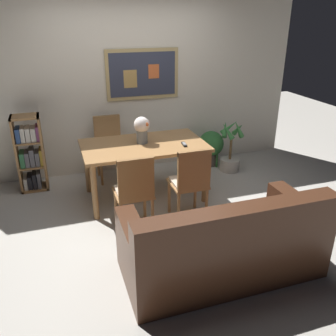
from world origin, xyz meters
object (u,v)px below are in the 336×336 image
object	(u,v)px
dining_chair_far_left	(109,142)
bookshelf	(31,154)
flower_vase	(142,128)
tv_remote	(184,144)
dining_table	(144,151)
potted_palm	(230,153)
dining_chair_near_left	(134,188)
leather_couch	(224,245)
dining_chair_near_right	(190,179)
potted_ivy	(211,146)

from	to	relation	value
dining_chair_far_left	bookshelf	world-z (taller)	bookshelf
flower_vase	tv_remote	size ratio (longest dim) A/B	2.10
dining_table	potted_palm	size ratio (longest dim) A/B	1.82
dining_chair_far_left	potted_palm	bearing A→B (deg)	-10.79
dining_chair_near_left	bookshelf	bearing A→B (deg)	126.05
leather_couch	potted_palm	xyz separation A→B (m)	(1.18, 2.15, -0.02)
leather_couch	flower_vase	bearing A→B (deg)	99.35
dining_chair_near_left	bookshelf	xyz separation A→B (m)	(-1.08, 1.48, -0.03)
dining_chair_far_left	flower_vase	size ratio (longest dim) A/B	2.70
dining_chair_near_left	dining_chair_near_right	size ratio (longest dim) A/B	1.00
flower_vase	tv_remote	bearing A→B (deg)	-27.73
dining_chair_far_left	leather_couch	xyz separation A→B (m)	(0.61, -2.49, -0.22)
dining_chair_near_left	dining_chair_near_right	world-z (taller)	same
dining_chair_far_left	flower_vase	xyz separation A→B (m)	(0.32, -0.72, 0.40)
dining_table	bookshelf	bearing A→B (deg)	153.24
dining_table	potted_palm	xyz separation A→B (m)	(1.47, 0.43, -0.36)
potted_palm	tv_remote	world-z (taller)	potted_palm
dining_table	dining_chair_near_left	world-z (taller)	dining_chair_near_left
bookshelf	potted_palm	bearing A→B (deg)	-5.44
dining_table	flower_vase	xyz separation A→B (m)	(-0.00, 0.05, 0.29)
tv_remote	dining_table	bearing A→B (deg)	156.71
flower_vase	dining_table	bearing A→B (deg)	-85.15
dining_chair_near_right	dining_table	bearing A→B (deg)	114.58
dining_chair_near_right	leather_couch	world-z (taller)	dining_chair_near_right
dining_chair_far_left	leather_couch	bearing A→B (deg)	-76.30
dining_table	dining_chair_near_right	bearing A→B (deg)	-65.42
tv_remote	dining_chair_near_right	bearing A→B (deg)	-103.04
dining_table	tv_remote	distance (m)	0.52
leather_couch	tv_remote	distance (m)	1.59
dining_chair_near_left	dining_chair_far_left	xyz separation A→B (m)	(-0.01, 1.55, 0.00)
bookshelf	potted_palm	size ratio (longest dim) A/B	1.22
dining_table	tv_remote	world-z (taller)	tv_remote
potted_ivy	bookshelf	bearing A→B (deg)	-179.43
potted_palm	dining_table	bearing A→B (deg)	-163.76
potted_palm	bookshelf	bearing A→B (deg)	174.56
dining_chair_far_left	tv_remote	world-z (taller)	dining_chair_far_left
potted_palm	dining_chair_far_left	bearing A→B (deg)	169.21
dining_chair_near_right	potted_ivy	distance (m)	1.76
bookshelf	potted_palm	world-z (taller)	bookshelf
dining_chair_near_right	dining_chair_near_left	bearing A→B (deg)	-177.39
bookshelf	potted_ivy	size ratio (longest dim) A/B	1.83
flower_vase	potted_palm	bearing A→B (deg)	14.51
potted_ivy	flower_vase	world-z (taller)	flower_vase
dining_chair_far_left	potted_ivy	world-z (taller)	dining_chair_far_left
potted_ivy	flower_vase	bearing A→B (deg)	-152.15
dining_chair_near_left	flower_vase	world-z (taller)	flower_vase
dining_chair_near_right	potted_ivy	world-z (taller)	dining_chair_near_right
dining_chair_near_left	leather_couch	world-z (taller)	dining_chair_near_left
dining_table	dining_chair_near_left	bearing A→B (deg)	-111.80
bookshelf	tv_remote	size ratio (longest dim) A/B	6.49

